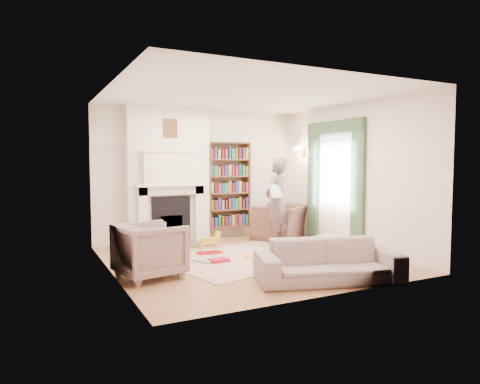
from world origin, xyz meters
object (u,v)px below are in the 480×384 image
rocking_horse (210,243)px  coffee_table (326,251)px  armchair_reading (280,222)px  paraffin_heater (160,237)px  man_reading (277,202)px  sofa (328,261)px  bookcase (228,185)px  armchair_left (150,250)px

rocking_horse → coffee_table: bearing=-41.5°
armchair_reading → paraffin_heater: size_ratio=2.06×
armchair_reading → man_reading: bearing=16.8°
sofa → rocking_horse: size_ratio=4.31×
man_reading → bookcase: bearing=-97.0°
man_reading → rocking_horse: bearing=-20.6°
armchair_reading → coffee_table: size_ratio=1.62×
armchair_left → sofa: size_ratio=0.44×
coffee_table → rocking_horse: coffee_table is taller
armchair_reading → rocking_horse: 2.17m
armchair_reading → rocking_horse: bearing=-14.4°
armchair_left → coffee_table: armchair_left is taller
coffee_table → rocking_horse: size_ratio=1.50×
bookcase → man_reading: bookcase is taller
armchair_reading → coffee_table: (-0.60, -2.38, -0.14)m
bookcase → coffee_table: bookcase is taller
armchair_reading → coffee_table: armchair_reading is taller
armchair_reading → man_reading: 0.91m
armchair_left → rocking_horse: (1.37, 1.05, -0.19)m
man_reading → armchair_reading: bearing=-155.0°
sofa → coffee_table: bearing=71.5°
armchair_reading → sofa: (-1.20, -3.20, -0.08)m
armchair_left → paraffin_heater: bearing=-31.9°
coffee_table → armchair_left: bearing=147.2°
armchair_left → sofa: bearing=-133.1°
bookcase → armchair_left: bearing=-134.1°
bookcase → armchair_reading: bearing=-35.1°
bookcase → armchair_left: 3.58m
bookcase → rocking_horse: bearing=-126.1°
man_reading → rocking_horse: 1.71m
sofa → coffee_table: (0.60, 0.82, -0.07)m
man_reading → sofa: bearing=45.8°
bookcase → coffee_table: bearing=-83.7°
bookcase → armchair_left: size_ratio=2.11×
sofa → paraffin_heater: bearing=134.2°
armchair_left → rocking_horse: 1.74m
armchair_left → paraffin_heater: 1.83m
armchair_reading → paraffin_heater: 2.74m
paraffin_heater → rocking_horse: 0.98m
armchair_reading → man_reading: (-0.45, -0.60, 0.51)m
armchair_reading → armchair_left: size_ratio=1.29×
bookcase → sofa: 3.97m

